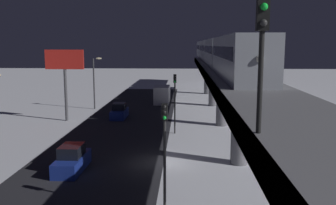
{
  "coord_description": "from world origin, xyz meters",
  "views": [
    {
      "loc": [
        -1.85,
        29.11,
        9.51
      ],
      "look_at": [
        0.4,
        -19.41,
        1.93
      ],
      "focal_mm": 39.73,
      "sensor_mm": 36.0,
      "label": 1
    }
  ],
  "objects_px": {
    "sedan_blue": "(72,160)",
    "commercial_billboard": "(65,67)",
    "subway_train": "(213,51)",
    "traffic_light_near": "(165,144)",
    "sedan_blue_2": "(119,112)",
    "box_truck": "(162,94)",
    "traffic_light_mid": "(175,95)",
    "rail_signal": "(262,44)"
  },
  "relations": [
    {
      "from": "box_truck",
      "to": "traffic_light_mid",
      "type": "relative_size",
      "value": 1.16
    },
    {
      "from": "traffic_light_mid",
      "to": "subway_train",
      "type": "bearing_deg",
      "value": -105.31
    },
    {
      "from": "commercial_billboard",
      "to": "rail_signal",
      "type": "bearing_deg",
      "value": 116.72
    },
    {
      "from": "sedan_blue_2",
      "to": "box_truck",
      "type": "height_order",
      "value": "box_truck"
    },
    {
      "from": "traffic_light_near",
      "to": "traffic_light_mid",
      "type": "height_order",
      "value": "same"
    },
    {
      "from": "sedan_blue_2",
      "to": "traffic_light_near",
      "type": "bearing_deg",
      "value": 105.02
    },
    {
      "from": "rail_signal",
      "to": "sedan_blue",
      "type": "distance_m",
      "value": 20.96
    },
    {
      "from": "sedan_blue_2",
      "to": "commercial_billboard",
      "type": "distance_m",
      "value": 8.98
    },
    {
      "from": "traffic_light_near",
      "to": "box_truck",
      "type": "bearing_deg",
      "value": -86.28
    },
    {
      "from": "rail_signal",
      "to": "commercial_billboard",
      "type": "bearing_deg",
      "value": -63.28
    },
    {
      "from": "traffic_light_mid",
      "to": "sedan_blue",
      "type": "bearing_deg",
      "value": 58.59
    },
    {
      "from": "box_truck",
      "to": "commercial_billboard",
      "type": "xyz_separation_m",
      "value": [
        11.13,
        15.68,
        5.48
      ]
    },
    {
      "from": "commercial_billboard",
      "to": "sedan_blue",
      "type": "bearing_deg",
      "value": 108.9
    },
    {
      "from": "subway_train",
      "to": "traffic_light_near",
      "type": "distance_m",
      "value": 40.29
    },
    {
      "from": "subway_train",
      "to": "traffic_light_near",
      "type": "height_order",
      "value": "subway_train"
    },
    {
      "from": "sedan_blue",
      "to": "traffic_light_mid",
      "type": "bearing_deg",
      "value": -121.41
    },
    {
      "from": "subway_train",
      "to": "sedan_blue_2",
      "type": "distance_m",
      "value": 19.14
    },
    {
      "from": "subway_train",
      "to": "traffic_light_near",
      "type": "bearing_deg",
      "value": 82.15
    },
    {
      "from": "subway_train",
      "to": "commercial_billboard",
      "type": "distance_m",
      "value": 23.78
    },
    {
      "from": "subway_train",
      "to": "traffic_light_mid",
      "type": "distance_m",
      "value": 21.19
    },
    {
      "from": "box_truck",
      "to": "commercial_billboard",
      "type": "bearing_deg",
      "value": 54.63
    },
    {
      "from": "sedan_blue",
      "to": "sedan_blue_2",
      "type": "relative_size",
      "value": 1.09
    },
    {
      "from": "subway_train",
      "to": "sedan_blue",
      "type": "distance_m",
      "value": 35.65
    },
    {
      "from": "box_truck",
      "to": "traffic_light_near",
      "type": "bearing_deg",
      "value": 93.72
    },
    {
      "from": "rail_signal",
      "to": "commercial_billboard",
      "type": "distance_m",
      "value": 38.32
    },
    {
      "from": "sedan_blue",
      "to": "traffic_light_mid",
      "type": "distance_m",
      "value": 14.79
    },
    {
      "from": "box_truck",
      "to": "traffic_light_near",
      "type": "relative_size",
      "value": 1.16
    },
    {
      "from": "sedan_blue",
      "to": "commercial_billboard",
      "type": "relative_size",
      "value": 0.53
    },
    {
      "from": "rail_signal",
      "to": "traffic_light_mid",
      "type": "distance_m",
      "value": 28.64
    },
    {
      "from": "subway_train",
      "to": "box_truck",
      "type": "relative_size",
      "value": 10.01
    },
    {
      "from": "sedan_blue",
      "to": "commercial_billboard",
      "type": "bearing_deg",
      "value": -71.1
    },
    {
      "from": "sedan_blue",
      "to": "traffic_light_near",
      "type": "bearing_deg",
      "value": 135.4
    },
    {
      "from": "sedan_blue",
      "to": "box_truck",
      "type": "height_order",
      "value": "box_truck"
    },
    {
      "from": "rail_signal",
      "to": "box_truck",
      "type": "height_order",
      "value": "rail_signal"
    },
    {
      "from": "subway_train",
      "to": "commercial_billboard",
      "type": "xyz_separation_m",
      "value": [
        19.3,
        13.78,
        -1.76
      ]
    },
    {
      "from": "traffic_light_mid",
      "to": "commercial_billboard",
      "type": "relative_size",
      "value": 0.72
    },
    {
      "from": "rail_signal",
      "to": "box_truck",
      "type": "relative_size",
      "value": 0.54
    },
    {
      "from": "sedan_blue_2",
      "to": "subway_train",
      "type": "bearing_deg",
      "value": -137.91
    },
    {
      "from": "rail_signal",
      "to": "box_truck",
      "type": "xyz_separation_m",
      "value": [
        6.05,
        -49.83,
        -8.19
      ]
    },
    {
      "from": "sedan_blue_2",
      "to": "commercial_billboard",
      "type": "height_order",
      "value": "commercial_billboard"
    },
    {
      "from": "rail_signal",
      "to": "box_truck",
      "type": "bearing_deg",
      "value": -83.07
    },
    {
      "from": "sedan_blue_2",
      "to": "box_truck",
      "type": "distance_m",
      "value": 14.45
    }
  ]
}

